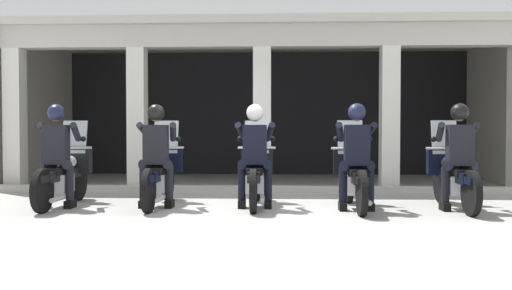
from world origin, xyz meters
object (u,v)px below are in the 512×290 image
police_officer_left (156,147)px  motorcycle_far_left (65,174)px  motorcycle_far_right (453,175)px  police_officer_far_right (459,147)px  police_officer_center (255,147)px  motorcycle_left (161,174)px  motorcycle_right (354,175)px  motorcycle_center (256,174)px  police_officer_right (356,147)px  police_officer_far_left (57,147)px

police_officer_left → motorcycle_far_left: bearing=165.3°
motorcycle_far_right → police_officer_far_right: 0.52m
police_officer_center → police_officer_left: bearing=169.4°
police_officer_center → motorcycle_left: bearing=158.7°
motorcycle_left → motorcycle_right: (3.02, -0.17, 0.00)m
police_officer_center → police_officer_far_right: size_ratio=1.00×
motorcycle_left → motorcycle_center: size_ratio=1.00×
motorcycle_left → police_officer_left: police_officer_left is taller
motorcycle_far_right → motorcycle_left: bearing=170.4°
motorcycle_center → police_officer_center: size_ratio=1.29×
motorcycle_far_left → motorcycle_left: bearing=-9.4°
motorcycle_far_left → police_officer_center: 3.05m
police_officer_right → motorcycle_far_right: size_ratio=0.78×
motorcycle_right → police_officer_far_left: bearing=169.4°
motorcycle_center → police_officer_right: size_ratio=1.29×
motorcycle_far_right → police_officer_right: bearing=-175.8°
police_officer_right → motorcycle_far_right: (1.51, 0.33, -0.44)m
motorcycle_far_left → motorcycle_center: size_ratio=1.00×
police_officer_center → motorcycle_far_right: (3.02, 0.13, -0.44)m
motorcycle_center → motorcycle_far_right: 3.02m
motorcycle_right → motorcycle_left: bearing=163.6°
motorcycle_left → police_officer_center: bearing=-17.0°
police_officer_right → police_officer_center: bearing=159.4°
police_officer_far_left → police_officer_center: bearing=-10.6°
motorcycle_far_left → police_officer_far_right: 6.06m
motorcycle_left → motorcycle_far_right: 4.53m
motorcycle_left → police_officer_left: 0.52m
police_officer_far_right → motorcycle_left: bearing=166.8°
motorcycle_far_left → motorcycle_right: (4.53, -0.07, 0.00)m
police_officer_left → motorcycle_right: bearing=-5.2°
police_officer_far_left → police_officer_right: bearing=-13.8°
police_officer_right → motorcycle_far_left: bearing=162.3°
motorcycle_left → police_officer_right: bearing=-15.9°
motorcycle_far_left → police_officer_left: police_officer_left is taller
motorcycle_right → police_officer_far_right: police_officer_far_right is taller
motorcycle_far_left → motorcycle_center: 3.02m
police_officer_left → motorcycle_right: police_officer_left is taller
motorcycle_center → motorcycle_far_right: (3.02, -0.15, 0.00)m
police_officer_far_left → motorcycle_center: 3.08m
police_officer_far_left → motorcycle_left: (1.51, 0.38, -0.44)m
motorcycle_center → motorcycle_far_right: bearing=-14.6°
motorcycle_right → police_officer_far_right: size_ratio=1.29×
motorcycle_far_left → police_officer_center: size_ratio=1.29×
police_officer_far_left → police_officer_center: 3.02m
police_officer_left → police_officer_center: size_ratio=1.00×
police_officer_far_left → motorcycle_right: police_officer_far_left is taller
motorcycle_left → motorcycle_right: same height
police_officer_far_left → police_officer_left: 1.51m
motorcycle_left → motorcycle_center: (1.51, 0.03, 0.00)m
police_officer_left → motorcycle_right: (3.02, 0.12, -0.44)m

